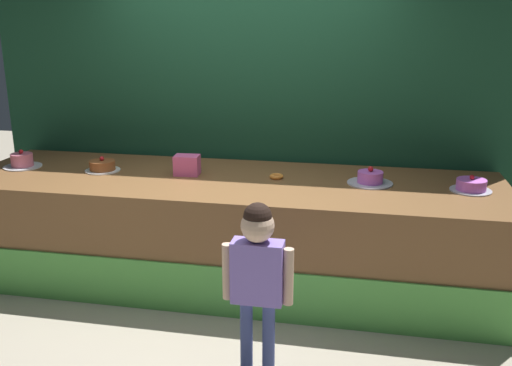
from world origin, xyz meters
TOP-DOWN VIEW (x-y plane):
  - ground_plane at (0.00, 0.00)m, footprint 12.00×12.00m
  - stage_platform at (0.00, 0.62)m, footprint 4.27×1.26m
  - curtain_backdrop at (0.00, 1.34)m, footprint 4.70×0.08m
  - child_figure at (0.47, -0.62)m, footprint 0.42×0.19m
  - pink_box at (-0.36, 0.67)m, footprint 0.21×0.16m
  - donut at (0.36, 0.70)m, footprint 0.11×0.11m
  - cake_far_left at (-1.82, 0.63)m, footprint 0.32×0.32m
  - cake_center_left at (-1.09, 0.65)m, footprint 0.29×0.29m
  - cake_center_right at (1.09, 0.69)m, footprint 0.35×0.35m
  - cake_far_right at (1.82, 0.65)m, footprint 0.30×0.30m

SIDE VIEW (x-z plane):
  - ground_plane at x=0.00m, z-range 0.00..0.00m
  - stage_platform at x=0.00m, z-range 0.00..0.85m
  - child_figure at x=0.47m, z-range 0.16..1.25m
  - donut at x=0.36m, z-range 0.86..0.89m
  - cake_far_right at x=1.82m, z-range 0.83..0.96m
  - cake_center_left at x=-1.09m, z-range 0.83..0.96m
  - cake_center_right at x=1.09m, z-range 0.83..0.97m
  - cake_far_left at x=-1.82m, z-range 0.83..0.98m
  - pink_box at x=-0.36m, z-range 0.86..1.02m
  - curtain_backdrop at x=0.00m, z-range 0.00..3.15m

